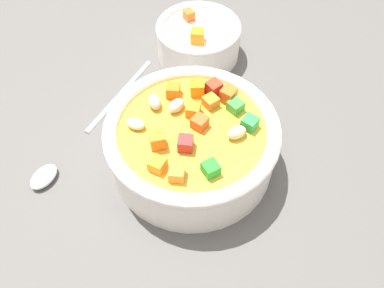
% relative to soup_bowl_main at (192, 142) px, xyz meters
% --- Properties ---
extents(ground_plane, '(1.40, 1.40, 0.02)m').
position_rel_soup_bowl_main_xyz_m(ground_plane, '(0.00, 0.00, -0.04)').
color(ground_plane, '#565451').
extents(soup_bowl_main, '(0.18, 0.18, 0.07)m').
position_rel_soup_bowl_main_xyz_m(soup_bowl_main, '(0.00, 0.00, 0.00)').
color(soup_bowl_main, white).
rests_on(soup_bowl_main, ground_plane).
extents(spoon, '(0.20, 0.13, 0.01)m').
position_rel_soup_bowl_main_xyz_m(spoon, '(0.10, -0.09, -0.03)').
color(spoon, silver).
rests_on(spoon, ground_plane).
extents(side_bowl_small, '(0.11, 0.11, 0.06)m').
position_rel_soup_bowl_main_xyz_m(side_bowl_small, '(-0.10, -0.15, -0.01)').
color(side_bowl_small, white).
rests_on(side_bowl_small, ground_plane).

